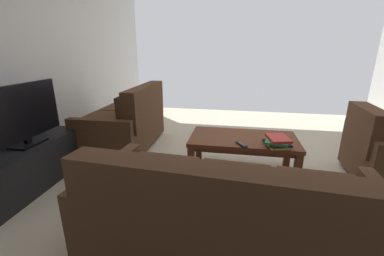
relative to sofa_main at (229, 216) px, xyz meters
The scene contains 9 objects.
ground_plane 1.43m from the sofa_main, 97.62° to the right, with size 5.16×5.99×0.01m, color beige.
wall_right 2.95m from the sofa_main, 29.77° to the right, with size 0.12×5.99×2.82m, color white.
sofa_main is the anchor object (origin of this frame).
loveseat_near 2.35m from the sofa_main, 50.21° to the right, with size 0.86×1.36×0.90m.
coffee_table 1.30m from the sofa_main, 94.53° to the right, with size 1.17×0.63×0.44m.
tv_stand 2.13m from the sofa_main, 17.31° to the right, with size 0.40×1.28×0.46m.
flat_tv 2.16m from the sofa_main, 17.27° to the right, with size 0.21×0.93×0.60m.
book_stack 1.19m from the sofa_main, 111.44° to the right, with size 0.28×0.30×0.10m.
tv_remote 1.05m from the sofa_main, 94.42° to the right, with size 0.12×0.16×0.02m.
Camera 1 is at (0.17, 2.74, 1.38)m, focal length 23.38 mm.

